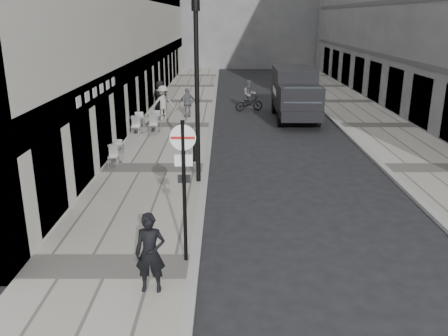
# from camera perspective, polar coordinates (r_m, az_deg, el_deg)

# --- Properties ---
(sidewalk) EXTENTS (4.00, 60.00, 0.12)m
(sidewalk) POSITION_cam_1_polar(r_m,az_deg,el_deg) (25.99, -5.99, 5.06)
(sidewalk) COLOR #A09990
(sidewalk) RESTS_ON ground
(far_sidewalk) EXTENTS (4.00, 60.00, 0.12)m
(far_sidewalk) POSITION_cam_1_polar(r_m,az_deg,el_deg) (27.14, 17.87, 4.84)
(far_sidewalk) COLOR #A09990
(far_sidewalk) RESTS_ON ground
(walking_man) EXTENTS (0.64, 0.43, 1.76)m
(walking_man) POSITION_cam_1_polar(r_m,az_deg,el_deg) (10.19, -8.86, -10.08)
(walking_man) COLOR black
(walking_man) RESTS_ON sidewalk
(sign_post) EXTENTS (0.59, 0.09, 3.43)m
(sign_post) POSITION_cam_1_polar(r_m,az_deg,el_deg) (10.81, -4.86, -0.65)
(sign_post) COLOR black
(sign_post) RESTS_ON sidewalk
(lamppost) EXTENTS (0.28, 0.28, 6.11)m
(lamppost) POSITION_cam_1_polar(r_m,az_deg,el_deg) (16.17, -3.28, 9.90)
(lamppost) COLOR black
(lamppost) RESTS_ON sidewalk
(bollard_near) EXTENTS (0.12, 0.12, 0.88)m
(bollard_near) POSITION_cam_1_polar(r_m,az_deg,el_deg) (19.11, -3.59, 2.04)
(bollard_near) COLOR black
(bollard_near) RESTS_ON sidewalk
(bollard_far) EXTENTS (0.13, 0.13, 1.00)m
(bollard_far) POSITION_cam_1_polar(r_m,az_deg,el_deg) (23.51, -3.10, 5.18)
(bollard_far) COLOR black
(bollard_far) RESTS_ON sidewalk
(panel_van) EXTENTS (2.38, 6.16, 2.88)m
(panel_van) POSITION_cam_1_polar(r_m,az_deg,el_deg) (27.98, 8.54, 9.12)
(panel_van) COLOR black
(panel_van) RESTS_ON ground
(cyclist) EXTENTS (1.91, 1.13, 1.94)m
(cyclist) POSITION_cam_1_polar(r_m,az_deg,el_deg) (30.32, 3.03, 8.29)
(cyclist) COLOR black
(cyclist) RESTS_ON ground
(pedestrian_a) EXTENTS (1.07, 0.70, 1.70)m
(pedestrian_a) POSITION_cam_1_polar(r_m,az_deg,el_deg) (27.78, -4.40, 7.84)
(pedestrian_a) COLOR slate
(pedestrian_a) RESTS_ON sidewalk
(pedestrian_b) EXTENTS (1.37, 0.95, 1.95)m
(pedestrian_b) POSITION_cam_1_polar(r_m,az_deg,el_deg) (27.13, -7.33, 7.77)
(pedestrian_b) COLOR #A09B93
(pedestrian_b) RESTS_ON sidewalk
(pedestrian_c) EXTENTS (0.98, 0.66, 1.94)m
(pedestrian_c) POSITION_cam_1_polar(r_m,az_deg,el_deg) (29.34, -7.69, 8.50)
(pedestrian_c) COLOR black
(pedestrian_c) RESTS_ON sidewalk
(cafe_table_near) EXTENTS (0.78, 1.77, 1.01)m
(cafe_table_near) POSITION_cam_1_polar(r_m,az_deg,el_deg) (24.14, -10.31, 5.28)
(cafe_table_near) COLOR silver
(cafe_table_near) RESTS_ON sidewalk
(cafe_table_mid) EXTENTS (0.67, 1.52, 0.86)m
(cafe_table_mid) POSITION_cam_1_polar(r_m,az_deg,el_deg) (19.39, -12.84, 1.85)
(cafe_table_mid) COLOR silver
(cafe_table_mid) RESTS_ON sidewalk
(cafe_table_far) EXTENTS (0.79, 1.78, 1.01)m
(cafe_table_far) POSITION_cam_1_polar(r_m,az_deg,el_deg) (24.38, -8.30, 5.51)
(cafe_table_far) COLOR #ABABAD
(cafe_table_far) RESTS_ON sidewalk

